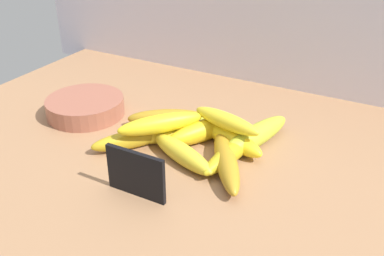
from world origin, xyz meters
The scene contains 15 objects.
counter_top centered at (0.00, 0.00, 1.50)cm, with size 110.00×76.00×3.00cm, color #996F4C.
chalkboard_sign centered at (3.54, -17.03, 6.86)cm, with size 11.00×1.80×8.40cm.
fruit_bowl centered at (-23.69, 1.92, 5.02)cm, with size 17.40×17.40×4.05cm, color #9B5844.
banana_0 centered at (5.32, -4.86, 4.90)cm, with size 16.85×3.81×3.81cm, color yellow.
banana_1 centered at (3.77, 7.98, 4.75)cm, with size 18.18×3.51×3.51cm, color #AEBE2A.
banana_2 centered at (-6.02, -4.65, 4.81)cm, with size 16.73×3.62×3.62cm, color gold.
banana_3 centered at (10.99, 4.51, 5.06)cm, with size 16.68×4.12×4.12cm, color yellow.
banana_4 centered at (5.07, 4.68, 5.20)cm, with size 17.07×4.40×4.40cm, color yellow.
banana_5 centered at (13.36, 1.18, 4.85)cm, with size 20.49×3.70×3.70cm, color gold.
banana_6 centered at (-1.02, -0.39, 4.63)cm, with size 19.00×3.25×3.25cm, color yellow.
banana_7 centered at (13.66, -3.37, 4.93)cm, with size 20.25×3.86×3.86cm, color #B2841F.
banana_8 centered at (15.07, 7.49, 5.18)cm, with size 20.42×4.36×4.36cm, color gold.
banana_9 centered at (-4.27, 6.07, 4.98)cm, with size 17.52×3.96×3.96cm, color #AC811E.
banana_10 centered at (-1.20, -1.73, 8.10)cm, with size 17.27×3.69×3.69cm, color yellow.
banana_11 centered at (10.09, 4.24, 8.76)cm, with size 15.42×3.28×3.28cm, color yellow.
Camera 1 is at (39.83, -64.75, 48.25)cm, focal length 40.88 mm.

